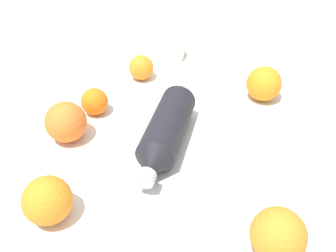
{
  "coord_description": "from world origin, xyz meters",
  "views": [
    {
      "loc": [
        -0.49,
        0.23,
        0.48
      ],
      "look_at": [
        0.03,
        0.03,
        0.04
      ],
      "focal_mm": 38.48,
      "sensor_mm": 36.0,
      "label": 1
    }
  ],
  "objects_px": {
    "orange_4": "(95,102)",
    "orange_0": "(278,235)",
    "orange_2": "(47,200)",
    "orange_5": "(66,122)",
    "ceramic_bowl": "(164,49)",
    "orange_1": "(142,67)",
    "orange_3": "(264,84)",
    "water_bottle": "(165,133)"
  },
  "relations": [
    {
      "from": "orange_2",
      "to": "orange_3",
      "type": "bearing_deg",
      "value": -71.0
    },
    {
      "from": "water_bottle",
      "to": "ceramic_bowl",
      "type": "xyz_separation_m",
      "value": [
        0.37,
        -0.14,
        -0.01
      ]
    },
    {
      "from": "orange_2",
      "to": "ceramic_bowl",
      "type": "bearing_deg",
      "value": -38.69
    },
    {
      "from": "ceramic_bowl",
      "to": "orange_1",
      "type": "bearing_deg",
      "value": 134.37
    },
    {
      "from": "orange_0",
      "to": "orange_2",
      "type": "xyz_separation_m",
      "value": [
        0.19,
        0.3,
        -0.0
      ]
    },
    {
      "from": "orange_2",
      "to": "orange_4",
      "type": "bearing_deg",
      "value": -26.29
    },
    {
      "from": "orange_0",
      "to": "orange_4",
      "type": "relative_size",
      "value": 1.34
    },
    {
      "from": "water_bottle",
      "to": "orange_1",
      "type": "bearing_deg",
      "value": -152.86
    },
    {
      "from": "orange_1",
      "to": "orange_5",
      "type": "xyz_separation_m",
      "value": [
        -0.18,
        0.22,
        0.01
      ]
    },
    {
      "from": "water_bottle",
      "to": "orange_5",
      "type": "relative_size",
      "value": 2.83
    },
    {
      "from": "orange_1",
      "to": "orange_2",
      "type": "xyz_separation_m",
      "value": [
        -0.37,
        0.28,
        0.01
      ]
    },
    {
      "from": "orange_0",
      "to": "ceramic_bowl",
      "type": "relative_size",
      "value": 0.71
    },
    {
      "from": "orange_1",
      "to": "orange_4",
      "type": "distance_m",
      "value": 0.18
    },
    {
      "from": "orange_2",
      "to": "ceramic_bowl",
      "type": "relative_size",
      "value": 0.7
    },
    {
      "from": "water_bottle",
      "to": "orange_2",
      "type": "bearing_deg",
      "value": -32.4
    },
    {
      "from": "orange_1",
      "to": "orange_4",
      "type": "xyz_separation_m",
      "value": [
        -0.11,
        0.15,
        -0.0
      ]
    },
    {
      "from": "orange_5",
      "to": "ceramic_bowl",
      "type": "relative_size",
      "value": 0.73
    },
    {
      "from": "orange_1",
      "to": "orange_2",
      "type": "relative_size",
      "value": 0.8
    },
    {
      "from": "ceramic_bowl",
      "to": "orange_3",
      "type": "bearing_deg",
      "value": -153.44
    },
    {
      "from": "orange_4",
      "to": "ceramic_bowl",
      "type": "distance_m",
      "value": 0.31
    },
    {
      "from": "orange_2",
      "to": "orange_4",
      "type": "xyz_separation_m",
      "value": [
        0.26,
        -0.13,
        -0.01
      ]
    },
    {
      "from": "orange_1",
      "to": "orange_4",
      "type": "bearing_deg",
      "value": 126.49
    },
    {
      "from": "water_bottle",
      "to": "orange_2",
      "type": "relative_size",
      "value": 2.99
    },
    {
      "from": "orange_2",
      "to": "orange_5",
      "type": "xyz_separation_m",
      "value": [
        0.19,
        -0.06,
        0.0
      ]
    },
    {
      "from": "orange_5",
      "to": "ceramic_bowl",
      "type": "distance_m",
      "value": 0.41
    },
    {
      "from": "orange_1",
      "to": "orange_3",
      "type": "height_order",
      "value": "orange_3"
    },
    {
      "from": "orange_1",
      "to": "orange_2",
      "type": "height_order",
      "value": "orange_2"
    },
    {
      "from": "orange_4",
      "to": "orange_0",
      "type": "bearing_deg",
      "value": -158.9
    },
    {
      "from": "water_bottle",
      "to": "ceramic_bowl",
      "type": "distance_m",
      "value": 0.39
    },
    {
      "from": "orange_5",
      "to": "orange_0",
      "type": "bearing_deg",
      "value": -147.19
    },
    {
      "from": "orange_2",
      "to": "ceramic_bowl",
      "type": "height_order",
      "value": "orange_2"
    },
    {
      "from": "water_bottle",
      "to": "orange_0",
      "type": "relative_size",
      "value": 2.91
    },
    {
      "from": "orange_5",
      "to": "ceramic_bowl",
      "type": "bearing_deg",
      "value": -49.16
    },
    {
      "from": "ceramic_bowl",
      "to": "orange_2",
      "type": "bearing_deg",
      "value": 141.31
    },
    {
      "from": "water_bottle",
      "to": "ceramic_bowl",
      "type": "relative_size",
      "value": 2.08
    },
    {
      "from": "water_bottle",
      "to": "orange_4",
      "type": "bearing_deg",
      "value": -112.22
    },
    {
      "from": "orange_0",
      "to": "orange_2",
      "type": "height_order",
      "value": "orange_0"
    },
    {
      "from": "orange_0",
      "to": "orange_5",
      "type": "height_order",
      "value": "orange_5"
    },
    {
      "from": "orange_3",
      "to": "orange_2",
      "type": "bearing_deg",
      "value": 109.0
    },
    {
      "from": "orange_5",
      "to": "ceramic_bowl",
      "type": "height_order",
      "value": "orange_5"
    },
    {
      "from": "water_bottle",
      "to": "orange_5",
      "type": "height_order",
      "value": "orange_5"
    },
    {
      "from": "orange_1",
      "to": "orange_2",
      "type": "distance_m",
      "value": 0.46
    }
  ]
}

